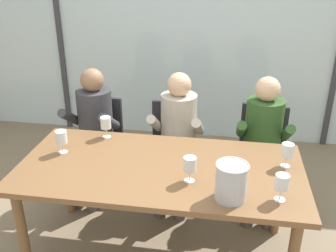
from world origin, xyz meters
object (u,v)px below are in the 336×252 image
person_beige_jumper (177,131)px  wine_glass_center_pour (287,151)px  chair_center (261,147)px  wine_glass_by_right_taster (61,138)px  person_charcoal_jacket (92,125)px  wine_glass_near_bucket (106,124)px  wine_glass_by_left_taster (282,183)px  dining_table (160,176)px  ice_bucket_primary (231,181)px  person_olive_shirt (263,137)px  chair_left_of_center (174,142)px  chair_near_curtain (98,136)px  wine_glass_spare_empty (190,165)px

person_beige_jumper → wine_glass_center_pour: bearing=-33.4°
chair_center → wine_glass_by_right_taster: size_ratio=5.05×
chair_center → person_charcoal_jacket: size_ratio=0.73×
chair_center → wine_glass_near_bucket: size_ratio=5.05×
person_beige_jumper → wine_glass_by_left_taster: bearing=-50.7°
dining_table → wine_glass_by_left_taster: size_ratio=11.42×
person_charcoal_jacket → wine_glass_center_pour: person_charcoal_jacket is taller
ice_bucket_primary → dining_table: bearing=147.6°
person_beige_jumper → person_charcoal_jacket: bearing=-177.4°
person_olive_shirt → wine_glass_by_right_taster: bearing=-154.7°
chair_center → chair_left_of_center: bearing=-170.6°
dining_table → chair_center: bearing=49.9°
ice_bucket_primary → wine_glass_center_pour: size_ratio=1.36×
chair_near_curtain → wine_glass_center_pour: 1.83m
dining_table → ice_bucket_primary: (0.49, -0.31, 0.20)m
person_olive_shirt → wine_glass_near_bucket: (-1.27, -0.37, 0.20)m
wine_glass_center_pour → person_olive_shirt: bearing=99.7°
chair_near_curtain → wine_glass_by_left_taster: 1.97m
chair_near_curtain → wine_glass_near_bucket: wine_glass_near_bucket is taller
wine_glass_near_bucket → wine_glass_spare_empty: bearing=-36.5°
dining_table → wine_glass_by_right_taster: (-0.75, 0.08, 0.20)m
wine_glass_center_pour → wine_glass_near_bucket: bearing=169.8°
person_charcoal_jacket → wine_glass_center_pour: (1.63, -0.62, 0.20)m
chair_left_of_center → person_charcoal_jacket: size_ratio=0.73×
wine_glass_near_bucket → wine_glass_center_pour: bearing=-10.2°
wine_glass_near_bucket → person_beige_jumper: bearing=35.4°
person_olive_shirt → ice_bucket_primary: (-0.27, -1.07, 0.20)m
chair_left_of_center → wine_glass_center_pour: size_ratio=5.05×
dining_table → wine_glass_near_bucket: (-0.51, 0.38, 0.20)m
wine_glass_by_right_taster → wine_glass_spare_empty: size_ratio=1.00×
chair_near_curtain → chair_center: bearing=5.9°
dining_table → wine_glass_by_right_taster: bearing=173.7°
person_beige_jumper → wine_glass_spare_empty: 0.96m
chair_left_of_center → person_beige_jumper: person_beige_jumper is taller
chair_near_curtain → person_beige_jumper: bearing=-4.5°
dining_table → wine_glass_spare_empty: wine_glass_spare_empty is taller
person_olive_shirt → wine_glass_spare_empty: size_ratio=6.89×
person_charcoal_jacket → wine_glass_by_left_taster: person_charcoal_jacket is taller
wine_glass_by_left_taster → wine_glass_center_pour: same height
wine_glass_by_left_taster → wine_glass_by_right_taster: same height
dining_table → chair_near_curtain: size_ratio=2.26×
wine_glass_by_left_taster → wine_glass_center_pour: bearing=79.3°
wine_glass_near_bucket → wine_glass_center_pour: size_ratio=1.00×
person_beige_jumper → wine_glass_near_bucket: person_beige_jumper is taller
chair_center → wine_glass_near_bucket: bearing=-149.8°
chair_left_of_center → ice_bucket_primary: bearing=-71.9°
wine_glass_by_left_taster → wine_glass_spare_empty: size_ratio=1.00×
person_olive_shirt → ice_bucket_primary: 1.12m
wine_glass_by_left_taster → wine_glass_spare_empty: 0.57m
chair_center → person_olive_shirt: 0.23m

